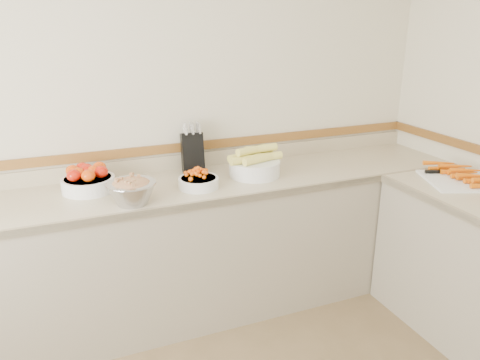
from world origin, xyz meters
name	(u,v)px	position (x,y,z in m)	size (l,w,h in m)	color
back_wall	(151,112)	(0.00, 2.00, 1.30)	(4.00, 4.00, 0.00)	beige
counter_back	(170,252)	(0.00, 1.68, 0.45)	(4.00, 0.65, 1.08)	#C4B38E
knife_block	(192,151)	(0.24, 1.90, 1.04)	(0.16, 0.19, 0.34)	black
tomato_bowl	(88,179)	(-0.45, 1.78, 0.97)	(0.31, 0.31, 0.15)	white
cherry_tomato_bowl	(198,180)	(0.17, 1.59, 0.95)	(0.24, 0.24, 0.14)	white
corn_bowl	(255,164)	(0.58, 1.67, 0.98)	(0.37, 0.33, 0.20)	white
rhubarb_bowl	(132,190)	(-0.24, 1.47, 0.98)	(0.27, 0.27, 0.15)	#B2B2BA
cutting_board	(467,177)	(1.77, 1.06, 0.92)	(0.63, 0.57, 0.07)	white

